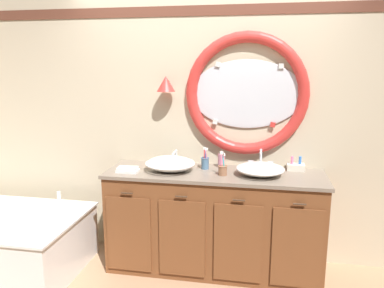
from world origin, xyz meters
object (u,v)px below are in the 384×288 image
Objects in this scene: folded_hand_towel at (128,170)px; sink_basin_left at (170,164)px; toothbrush_holder_right at (223,170)px; toothbrush_holder_left at (205,162)px; soap_dispenser at (221,160)px; toiletry_basket at (296,167)px; sink_basin_right at (260,169)px.

sink_basin_left is at bearing 16.82° from folded_hand_towel.
toothbrush_holder_right is (0.48, -0.05, -0.02)m from sink_basin_left.
toothbrush_holder_left is at bearing 19.35° from folded_hand_towel.
soap_dispenser is 0.67m from toiletry_basket.
sink_basin_left is 2.17× the size of toothbrush_holder_right.
toothbrush_holder_right reaches higher than sink_basin_left.
folded_hand_towel is at bearing -160.65° from toothbrush_holder_left.
folded_hand_towel is (-0.80, -0.31, -0.05)m from soap_dispenser.
toothbrush_holder_right reaches higher than sink_basin_right.
sink_basin_right is 2.00× the size of toothbrush_holder_left.
toiletry_basket is (0.63, 0.28, -0.02)m from toothbrush_holder_right.
toiletry_basket is (0.31, 0.23, -0.02)m from sink_basin_right.
sink_basin_left reaches higher than toiletry_basket.
sink_basin_left is 2.17× the size of toothbrush_holder_left.
sink_basin_left is at bearing -157.69° from toothbrush_holder_left.
toiletry_basket is at bearing 23.94° from toothbrush_holder_right.
toothbrush_holder_right is 1.08× the size of folded_hand_towel.
sink_basin_left is at bearing -168.26° from toiletry_basket.
soap_dispenser reaches higher than toiletry_basket.
toothbrush_holder_right is (-0.32, -0.05, -0.01)m from sink_basin_right.
sink_basin_left is 2.34× the size of folded_hand_towel.
toothbrush_holder_left reaches higher than toiletry_basket.
soap_dispenser is (0.44, 0.20, 0.00)m from sink_basin_left.
toothbrush_holder_left is 1.34× the size of toiletry_basket.
sink_basin_right is 2.68× the size of toiletry_basket.
folded_hand_towel is at bearing -158.75° from soap_dispenser.
toothbrush_holder_right reaches higher than soap_dispenser.
sink_basin_left is at bearing -155.29° from soap_dispenser.
soap_dispenser reaches higher than sink_basin_left.
toiletry_basket reaches higher than folded_hand_towel.
sink_basin_right reaches higher than folded_hand_towel.
soap_dispenser reaches higher than folded_hand_towel.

